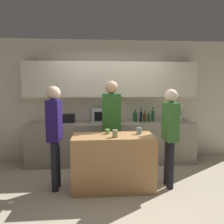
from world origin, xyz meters
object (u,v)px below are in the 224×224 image
object	(u,v)px
microwave	(104,115)
cup_0	(139,131)
toaster	(69,118)
bottle_4	(153,116)
bottle_2	(145,117)
cup_1	(108,131)
potted_plant	(180,112)
person_center	(55,129)
cup_2	(115,134)
person_right	(170,130)
person_left	(111,119)
bottle_1	(141,117)
bottle_0	(135,117)
bottle_3	(149,118)

from	to	relation	value
microwave	cup_0	world-z (taller)	microwave
cup_0	microwave	bearing A→B (deg)	113.62
toaster	bottle_4	bearing A→B (deg)	1.29
bottle_2	cup_1	world-z (taller)	bottle_2
microwave	potted_plant	size ratio (longest dim) A/B	1.32
cup_1	bottle_2	bearing A→B (deg)	52.16
microwave	cup_0	bearing A→B (deg)	-66.38
toaster	person_center	distance (m)	1.24
bottle_4	cup_2	size ratio (longest dim) A/B	2.72
microwave	person_right	bearing A→B (deg)	-51.50
person_left	person_center	xyz separation A→B (m)	(-0.95, -0.49, -0.07)
bottle_1	person_center	size ratio (longest dim) A/B	0.18
potted_plant	bottle_4	world-z (taller)	potted_plant
bottle_0	person_center	world-z (taller)	person_center
bottle_3	cup_1	xyz separation A→B (m)	(-0.99, -1.16, -0.05)
bottle_0	bottle_4	distance (m)	0.41
potted_plant	bottle_1	bearing A→B (deg)	-177.11
bottle_0	cup_1	world-z (taller)	bottle_0
cup_1	cup_2	bearing A→B (deg)	-68.02
toaster	cup_1	xyz separation A→B (m)	(0.77, -1.18, -0.05)
cup_2	person_left	distance (m)	0.69
bottle_1	cup_1	size ratio (longest dim) A/B	3.85
bottle_1	bottle_3	xyz separation A→B (m)	(0.18, 0.03, -0.03)
potted_plant	person_center	size ratio (longest dim) A/B	0.23
person_center	bottle_1	bearing A→B (deg)	129.47
person_right	bottle_4	bearing A→B (deg)	-3.16
bottle_2	person_right	size ratio (longest dim) A/B	0.15
bottle_1	person_right	bearing A→B (deg)	-80.21
cup_1	person_left	xyz separation A→B (m)	(0.10, 0.42, 0.14)
person_left	cup_2	bearing A→B (deg)	91.79
cup_0	cup_1	distance (m)	0.53
microwave	cup_2	distance (m)	1.44
microwave	bottle_1	distance (m)	0.82
potted_plant	cup_1	bearing A→B (deg)	-145.55
bottle_3	bottle_4	xyz separation A→B (m)	(0.11, 0.06, 0.04)
bottle_2	toaster	bearing A→B (deg)	178.95
cup_1	person_left	size ratio (longest dim) A/B	0.04
bottle_4	person_right	world-z (taller)	person_right
bottle_1	bottle_4	distance (m)	0.30
cup_0	cup_1	xyz separation A→B (m)	(-0.52, 0.05, -0.01)
bottle_0	bottle_1	world-z (taller)	bottle_1
bottle_0	bottle_2	distance (m)	0.21
person_center	bottle_2	bearing A→B (deg)	128.49
potted_plant	bottle_0	size ratio (longest dim) A/B	1.46
cup_1	bottle_0	bearing A→B (deg)	60.20
microwave	potted_plant	xyz separation A→B (m)	(1.72, 0.00, 0.05)
bottle_0	bottle_2	bearing A→B (deg)	-16.58
potted_plant	bottle_2	size ratio (longest dim) A/B	1.59
cup_0	bottle_1	bearing A→B (deg)	76.60
potted_plant	bottle_1	xyz separation A→B (m)	(-0.91, -0.05, -0.08)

